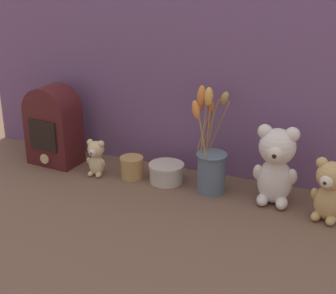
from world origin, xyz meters
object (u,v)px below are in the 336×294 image
Objects in this scene: teddy_bear_large at (276,164)px; teddy_bear_small at (96,157)px; decorative_tin_tall at (166,173)px; vintage_radio at (53,125)px; decorative_tin_short at (132,167)px; flower_vase at (211,160)px; teddy_bear_medium at (329,189)px.

teddy_bear_large reaches higher than teddy_bear_small.
teddy_bear_large is 2.11× the size of decorative_tin_tall.
decorative_tin_tall is at bearing 10.59° from teddy_bear_small.
teddy_bear_small is 0.45× the size of vintage_radio.
vintage_radio is 3.61× the size of decorative_tin_short.
flower_vase is 2.91× the size of decorative_tin_tall.
teddy_bear_large is 0.72× the size of flower_vase.
flower_vase is at bearing 0.11° from vintage_radio.
decorative_tin_short is (-0.12, -0.01, 0.01)m from decorative_tin_tall.
decorative_tin_short reaches higher than decorative_tin_tall.
teddy_bear_medium is at bearing -0.61° from teddy_bear_small.
teddy_bear_medium is at bearing -5.83° from decorative_tin_tall.
teddy_bear_large is at bearing -1.34° from flower_vase.
flower_vase is at bearing -1.90° from decorative_tin_tall.
decorative_tin_short is at bearing 176.62° from teddy_bear_medium.
teddy_bear_small is at bearing -11.36° from vintage_radio.
vintage_radio is at bearing 179.74° from teddy_bear_large.
flower_vase is (-0.20, 0.00, -0.02)m from teddy_bear_large.
teddy_bear_small is 0.39m from flower_vase.
teddy_bear_small is 1.09× the size of decorative_tin_tall.
teddy_bear_medium is 0.63m from decorative_tin_short.
flower_vase is 0.57m from vintage_radio.
teddy_bear_medium is 0.74m from teddy_bear_small.
flower_vase is at bearing 5.77° from teddy_bear_small.
flower_vase is at bearing 178.66° from teddy_bear_large.
flower_vase is at bearing 2.12° from decorative_tin_short.
flower_vase is at bearing 172.54° from teddy_bear_medium.
teddy_bear_medium is 0.51m from decorative_tin_tall.
flower_vase reaches higher than decorative_tin_tall.
decorative_tin_short is at bearing -1.65° from vintage_radio.
vintage_radio is 0.44m from decorative_tin_tall.
teddy_bear_small is 0.24m from decorative_tin_tall.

